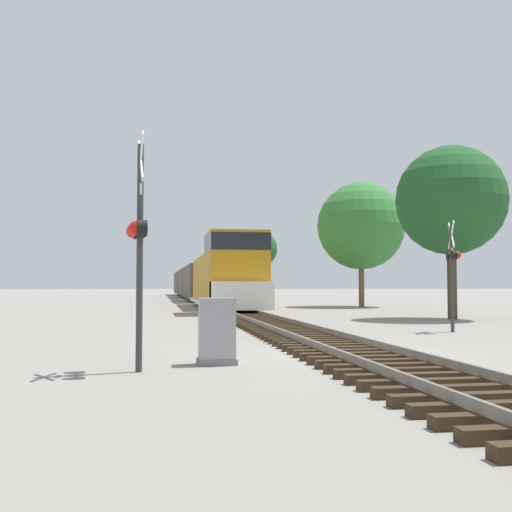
# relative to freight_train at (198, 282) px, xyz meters

# --- Properties ---
(ground_plane) EXTENTS (400.00, 400.00, 0.00)m
(ground_plane) POSITION_rel_freight_train_xyz_m (0.00, -48.62, -1.85)
(ground_plane) COLOR gray
(rail_track_bed) EXTENTS (2.60, 160.00, 0.31)m
(rail_track_bed) POSITION_rel_freight_train_xyz_m (0.00, -48.62, -1.71)
(rail_track_bed) COLOR #382819
(rail_track_bed) RESTS_ON ground
(freight_train) EXTENTS (3.14, 68.06, 4.43)m
(freight_train) POSITION_rel_freight_train_xyz_m (0.00, 0.00, 0.00)
(freight_train) COLOR #B77A14
(freight_train) RESTS_ON ground
(crossing_signal_near) EXTENTS (0.42, 1.01, 4.36)m
(crossing_signal_near) POSITION_rel_freight_train_xyz_m (-4.61, -50.55, 0.65)
(crossing_signal_near) COLOR #333333
(crossing_signal_near) RESTS_ON ground
(crossing_signal_far) EXTENTS (0.55, 1.01, 3.72)m
(crossing_signal_far) POSITION_rel_freight_train_xyz_m (5.54, -43.02, 0.45)
(crossing_signal_far) COLOR #333333
(crossing_signal_far) RESTS_ON ground
(relay_cabinet) EXTENTS (0.78, 0.54, 1.32)m
(relay_cabinet) POSITION_rel_freight_train_xyz_m (-3.08, -49.77, -1.20)
(relay_cabinet) COLOR slate
(relay_cabinet) RESTS_ON ground
(tree_far_right) EXTENTS (5.05, 5.05, 8.01)m
(tree_far_right) POSITION_rel_freight_train_xyz_m (9.12, -36.13, 3.62)
(tree_far_right) COLOR #473521
(tree_far_right) RESTS_ON ground
(tree_mid_background) EXTENTS (6.27, 6.27, 8.93)m
(tree_mid_background) POSITION_rel_freight_train_xyz_m (10.21, -20.76, 3.94)
(tree_mid_background) COLOR brown
(tree_mid_background) RESTS_ON ground
(tree_deep_background) EXTENTS (4.17, 4.17, 7.67)m
(tree_deep_background) POSITION_rel_freight_train_xyz_m (7.04, 4.17, 3.72)
(tree_deep_background) COLOR brown
(tree_deep_background) RESTS_ON ground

